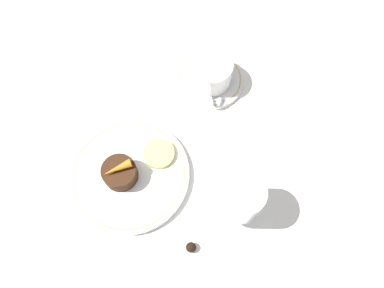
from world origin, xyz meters
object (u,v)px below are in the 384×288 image
object	(u,v)px
dinner_plate	(129,175)
fork	(151,105)
dessert_cake	(120,173)
coffee_cup	(211,72)
wine_glass	(240,198)

from	to	relation	value
dinner_plate	fork	size ratio (longest dim) A/B	1.35
fork	dessert_cake	bearing A→B (deg)	-12.41
dinner_plate	coffee_cup	bearing A→B (deg)	147.67
dinner_plate	fork	xyz separation A→B (m)	(-0.16, 0.02, -0.01)
wine_glass	dessert_cake	bearing A→B (deg)	-100.63
coffee_cup	wine_glass	world-z (taller)	wine_glass
coffee_cup	fork	world-z (taller)	coffee_cup
dinner_plate	wine_glass	world-z (taller)	wine_glass
wine_glass	fork	size ratio (longest dim) A/B	0.68
coffee_cup	wine_glass	size ratio (longest dim) A/B	0.99
coffee_cup	dessert_cake	world-z (taller)	coffee_cup
dinner_plate	coffee_cup	world-z (taller)	coffee_cup
coffee_cup	wine_glass	bearing A→B (deg)	13.53
coffee_cup	fork	xyz separation A→B (m)	(0.07, -0.12, -0.04)
wine_glass	dessert_cake	distance (m)	0.23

